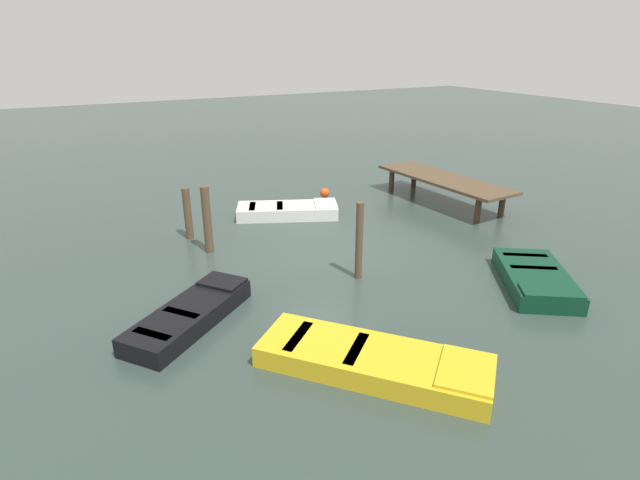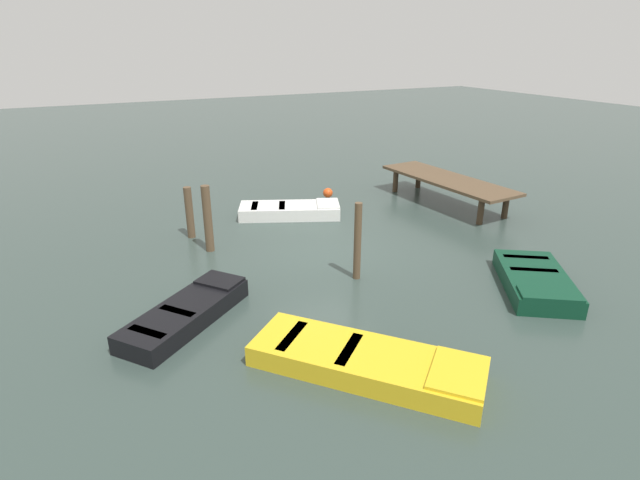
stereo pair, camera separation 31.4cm
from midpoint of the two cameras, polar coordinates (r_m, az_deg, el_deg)
The scene contains 10 objects.
ground_plane at distance 14.09m, azimuth 0.64°, elevation -1.32°, with size 80.00×80.00×0.00m, color #33423D.
dock_segment at distance 18.60m, azimuth 14.77°, elevation 6.48°, with size 5.52×2.05×0.95m.
rowboat_white at distance 16.86m, azimuth -2.86°, elevation 3.41°, with size 2.43×3.53×0.46m.
rowboat_black at distance 10.95m, azimuth -14.17°, elevation -8.03°, with size 2.79×3.13×0.46m.
rowboat_dark_green at distance 13.06m, azimuth 23.96°, elevation -4.27°, with size 3.12×2.74×0.46m.
rowboat_yellow at distance 9.23m, azimuth 6.42°, elevation -13.61°, with size 4.01×3.75×0.46m.
mooring_piling_near_right at distance 15.31m, azimuth -14.09°, elevation 3.04°, with size 0.23×0.23×1.56m, color brown.
mooring_piling_mid_right at distance 12.21m, azimuth 5.03°, elevation -0.18°, with size 0.18×0.18×1.97m, color brown.
mooring_piling_far_right at distance 14.13m, azimuth -12.05°, elevation 2.37°, with size 0.24×0.24×1.90m, color brown.
marker_buoy at distance 18.51m, azimuth 1.39°, elevation 5.35°, with size 0.36×0.36×0.48m.
Camera 2 is at (11.59, -5.77, 5.56)m, focal length 28.09 mm.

